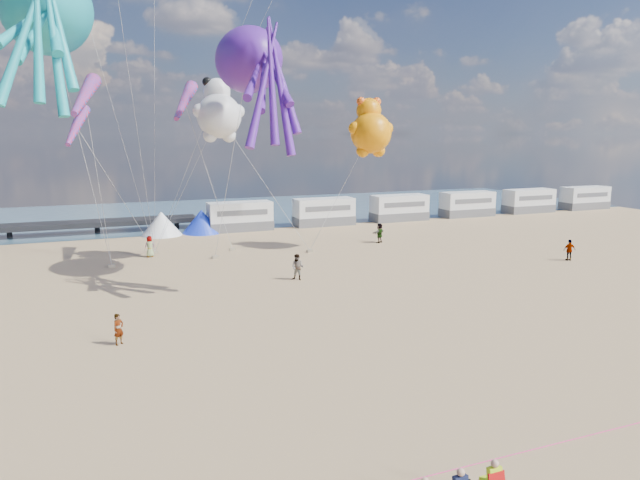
# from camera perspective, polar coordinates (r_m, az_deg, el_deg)

# --- Properties ---
(ground) EXTENTS (120.00, 120.00, 0.00)m
(ground) POSITION_cam_1_polar(r_m,az_deg,el_deg) (22.11, 2.01, -16.32)
(ground) COLOR tan
(ground) RESTS_ON ground
(water) EXTENTS (120.00, 120.00, 0.00)m
(water) POSITION_cam_1_polar(r_m,az_deg,el_deg) (74.16, -15.26, 2.46)
(water) COLOR #39596D
(water) RESTS_ON ground
(motorhome_0) EXTENTS (6.60, 2.50, 3.00)m
(motorhome_0) POSITION_cam_1_polar(r_m,az_deg,el_deg) (60.30, -8.01, 2.36)
(motorhome_0) COLOR silver
(motorhome_0) RESTS_ON ground
(motorhome_1) EXTENTS (6.60, 2.50, 3.00)m
(motorhome_1) POSITION_cam_1_polar(r_m,az_deg,el_deg) (63.18, 0.39, 2.84)
(motorhome_1) COLOR silver
(motorhome_1) RESTS_ON ground
(motorhome_2) EXTENTS (6.60, 2.50, 3.00)m
(motorhome_2) POSITION_cam_1_polar(r_m,az_deg,el_deg) (67.29, 7.93, 3.21)
(motorhome_2) COLOR silver
(motorhome_2) RESTS_ON ground
(motorhome_3) EXTENTS (6.60, 2.50, 3.00)m
(motorhome_3) POSITION_cam_1_polar(r_m,az_deg,el_deg) (72.41, 14.50, 3.49)
(motorhome_3) COLOR silver
(motorhome_3) RESTS_ON ground
(motorhome_4) EXTENTS (6.60, 2.50, 3.00)m
(motorhome_4) POSITION_cam_1_polar(r_m,az_deg,el_deg) (78.36, 20.15, 3.70)
(motorhome_4) COLOR silver
(motorhome_4) RESTS_ON ground
(motorhome_5) EXTENTS (6.60, 2.50, 3.00)m
(motorhome_5) POSITION_cam_1_polar(r_m,az_deg,el_deg) (84.96, 24.96, 3.84)
(motorhome_5) COLOR silver
(motorhome_5) RESTS_ON ground
(tent_white) EXTENTS (4.00, 4.00, 2.40)m
(tent_white) POSITION_cam_1_polar(r_m,az_deg,el_deg) (59.01, -15.57, 1.60)
(tent_white) COLOR white
(tent_white) RESTS_ON ground
(tent_blue) EXTENTS (4.00, 4.00, 2.40)m
(tent_blue) POSITION_cam_1_polar(r_m,az_deg,el_deg) (59.55, -11.75, 1.85)
(tent_blue) COLOR #1933CC
(tent_blue) RESTS_ON ground
(standing_person) EXTENTS (0.67, 0.63, 1.54)m
(standing_person) POSITION_cam_1_polar(r_m,az_deg,el_deg) (29.32, -19.50, -8.41)
(standing_person) COLOR tan
(standing_person) RESTS_ON ground
(beachgoer_0) EXTENTS (0.72, 0.55, 1.76)m
(beachgoer_0) POSITION_cam_1_polar(r_m,az_deg,el_deg) (48.90, -16.67, -0.63)
(beachgoer_0) COLOR #7F6659
(beachgoer_0) RESTS_ON ground
(beachgoer_1) EXTENTS (1.06, 1.02, 1.83)m
(beachgoer_1) POSITION_cam_1_polar(r_m,az_deg,el_deg) (39.51, -2.26, -2.73)
(beachgoer_1) COLOR #7F6659
(beachgoer_1) RESTS_ON ground
(beachgoer_3) EXTENTS (1.23, 0.90, 1.71)m
(beachgoer_3) POSITION_cam_1_polar(r_m,az_deg,el_deg) (49.74, 23.68, -0.93)
(beachgoer_3) COLOR #7F6659
(beachgoer_3) RESTS_ON ground
(beachgoer_4) EXTENTS (1.16, 0.91, 1.83)m
(beachgoer_4) POSITION_cam_1_polar(r_m,az_deg,el_deg) (53.32, 5.97, 0.70)
(beachgoer_4) COLOR #7F6659
(beachgoer_4) RESTS_ON ground
(sandbag_a) EXTENTS (0.50, 0.35, 0.22)m
(sandbag_a) POSITION_cam_1_polar(r_m,az_deg,el_deg) (46.27, -20.10, -2.43)
(sandbag_a) COLOR gray
(sandbag_a) RESTS_ON ground
(sandbag_b) EXTENTS (0.50, 0.35, 0.22)m
(sandbag_b) POSITION_cam_1_polar(r_m,az_deg,el_deg) (47.23, -10.44, -1.70)
(sandbag_b) COLOR gray
(sandbag_b) RESTS_ON ground
(sandbag_c) EXTENTS (0.50, 0.35, 0.22)m
(sandbag_c) POSITION_cam_1_polar(r_m,az_deg,el_deg) (48.85, -1.03, -1.11)
(sandbag_c) COLOR gray
(sandbag_c) RESTS_ON ground
(sandbag_d) EXTENTS (0.50, 0.35, 0.22)m
(sandbag_d) POSITION_cam_1_polar(r_m,az_deg,el_deg) (50.19, -8.75, -0.92)
(sandbag_d) COLOR gray
(sandbag_d) RESTS_ON ground
(sandbag_e) EXTENTS (0.50, 0.35, 0.22)m
(sandbag_e) POSITION_cam_1_polar(r_m,az_deg,el_deg) (50.33, -16.19, -1.19)
(sandbag_e) COLOR gray
(sandbag_e) RESTS_ON ground
(kite_octopus_teal) EXTENTS (6.72, 11.59, 12.44)m
(kite_octopus_teal) POSITION_cam_1_polar(r_m,az_deg,el_deg) (43.89, -25.68, 20.10)
(kite_octopus_teal) COLOR teal
(kite_octopus_purple) EXTENTS (4.89, 9.73, 10.74)m
(kite_octopus_purple) POSITION_cam_1_polar(r_m,az_deg,el_deg) (40.07, -7.16, 17.42)
(kite_octopus_purple) COLOR #501B92
(kite_panda) EXTENTS (5.01, 4.85, 5.79)m
(kite_panda) POSITION_cam_1_polar(r_m,az_deg,el_deg) (45.11, -10.07, 12.12)
(kite_panda) COLOR silver
(kite_teddy_orange) EXTENTS (4.88, 4.69, 5.94)m
(kite_teddy_orange) POSITION_cam_1_polar(r_m,az_deg,el_deg) (49.12, 5.12, 10.62)
(kite_teddy_orange) COLOR orange
(windsock_left) EXTENTS (2.44, 7.56, 7.48)m
(windsock_left) POSITION_cam_1_polar(r_m,az_deg,el_deg) (41.77, -22.49, 13.17)
(windsock_left) COLOR red
(windsock_mid) EXTENTS (3.23, 6.35, 6.41)m
(windsock_mid) POSITION_cam_1_polar(r_m,az_deg,el_deg) (45.68, -13.41, 13.30)
(windsock_mid) COLOR red
(windsock_right) EXTENTS (2.13, 5.26, 5.20)m
(windsock_right) POSITION_cam_1_polar(r_m,az_deg,el_deg) (43.54, -23.20, 10.41)
(windsock_right) COLOR red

